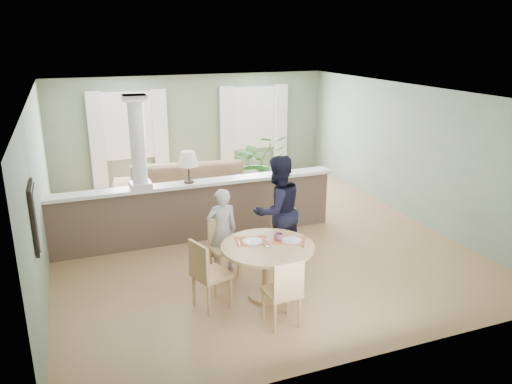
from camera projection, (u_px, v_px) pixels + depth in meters
name	position (u px, v px, depth m)	size (l,w,h in m)	color
ground	(248.00, 236.00, 9.43)	(8.00, 8.00, 0.00)	tan
room_shell	(235.00, 136.00, 9.43)	(7.02, 8.02, 2.71)	gray
pony_wall	(193.00, 204.00, 9.06)	(5.32, 0.38, 2.70)	brown
sofa	(190.00, 189.00, 10.71)	(3.20, 1.25, 0.94)	#825C47
houseplant	(258.00, 164.00, 11.67)	(1.32, 1.15, 1.47)	#2E6528
dining_table	(268.00, 256.00, 7.09)	(1.33, 1.33, 0.91)	tan
chair_far_boy	(222.00, 244.00, 7.85)	(0.45, 0.45, 0.89)	tan
chair_far_man	(285.00, 236.00, 8.07)	(0.50, 0.50, 0.95)	tan
chair_near	(284.00, 290.00, 6.36)	(0.45, 0.45, 0.97)	tan
chair_side	(207.00, 272.00, 6.80)	(0.57, 0.57, 1.01)	tan
child_person	(222.00, 230.00, 7.89)	(0.50, 0.33, 1.37)	#ACACB1
man_person	(277.00, 211.00, 8.07)	(0.89, 0.69, 1.83)	black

